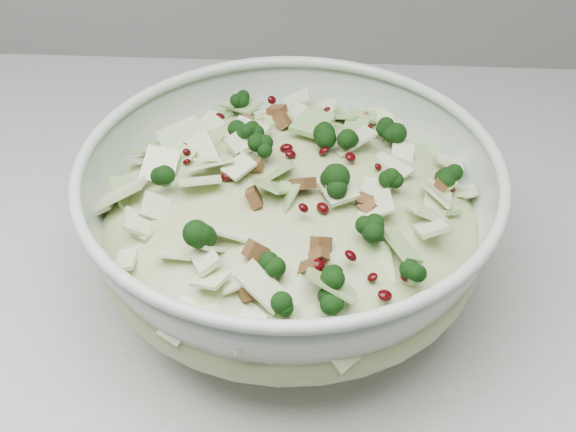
% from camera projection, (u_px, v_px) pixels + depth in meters
% --- Properties ---
extents(mixing_bowl, '(0.34, 0.34, 0.13)m').
position_uv_depth(mixing_bowl, '(290.00, 227.00, 0.62)').
color(mixing_bowl, '#B9CCBC').
rests_on(mixing_bowl, counter).
extents(salad, '(0.35, 0.35, 0.13)m').
position_uv_depth(salad, '(290.00, 206.00, 0.61)').
color(salad, '#B1BC81').
rests_on(salad, mixing_bowl).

